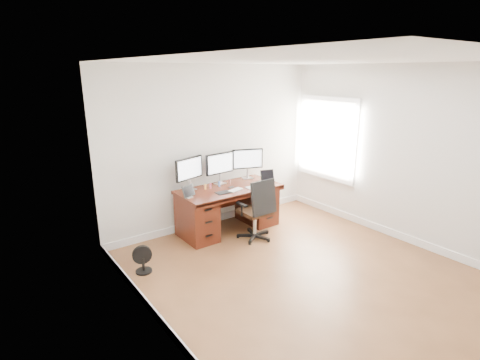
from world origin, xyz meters
TOP-DOWN VIEW (x-y plane):
  - ground at (0.00, 0.00)m, footprint 4.50×4.50m
  - back_wall at (0.00, 2.25)m, footprint 4.00×0.10m
  - right_wall at (2.00, 0.11)m, footprint 0.10×4.50m
  - desk at (0.00, 1.83)m, footprint 1.70×0.80m
  - office_chair at (0.15, 1.26)m, footprint 0.57×0.54m
  - floor_fan at (-1.71, 1.34)m, footprint 0.26×0.22m
  - monitor_left at (-0.58, 2.07)m, footprint 0.54×0.19m
  - monitor_center at (0.00, 2.07)m, footprint 0.55×0.15m
  - monitor_right at (0.58, 2.07)m, footprint 0.53×0.23m
  - tablet_left at (-0.77, 1.75)m, footprint 0.25×0.15m
  - tablet_right at (0.77, 1.75)m, footprint 0.25×0.14m
  - keyboard at (-0.00, 1.62)m, footprint 0.27×0.17m
  - trackpad at (0.27, 1.58)m, footprint 0.14×0.14m
  - drawing_tablet at (-0.22, 1.63)m, footprint 0.25×0.17m
  - phone at (0.03, 1.79)m, footprint 0.13×0.09m
  - figurine_orange at (-0.36, 1.95)m, footprint 0.04×0.04m
  - figurine_pink at (-0.27, 1.95)m, footprint 0.04×0.04m
  - figurine_blue at (-0.10, 1.95)m, footprint 0.04×0.04m
  - figurine_brown at (0.11, 1.95)m, footprint 0.04×0.04m

SIDE VIEW (x-z plane):
  - ground at x=0.00m, z-range 0.00..0.00m
  - floor_fan at x=-1.71m, z-range -0.01..0.37m
  - office_chair at x=0.15m, z-range -0.17..0.83m
  - desk at x=0.00m, z-range 0.03..0.78m
  - trackpad at x=0.27m, z-range 0.75..0.76m
  - drawing_tablet at x=-0.22m, z-range 0.75..0.76m
  - phone at x=0.03m, z-range 0.75..0.76m
  - keyboard at x=0.00m, z-range 0.75..0.76m
  - figurine_orange at x=-0.36m, z-range 0.75..0.85m
  - figurine_pink at x=-0.27m, z-range 0.75..0.85m
  - figurine_blue at x=-0.10m, z-range 0.75..0.85m
  - figurine_brown at x=0.11m, z-range 0.75..0.85m
  - tablet_left at x=-0.77m, z-range 0.74..0.93m
  - tablet_right at x=0.77m, z-range 0.74..0.93m
  - monitor_left at x=-0.58m, z-range 0.82..1.35m
  - monitor_center at x=0.00m, z-range 0.82..1.35m
  - monitor_right at x=0.58m, z-range 0.82..1.35m
  - back_wall at x=0.00m, z-range 0.00..2.70m
  - right_wall at x=2.00m, z-range 0.00..2.70m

